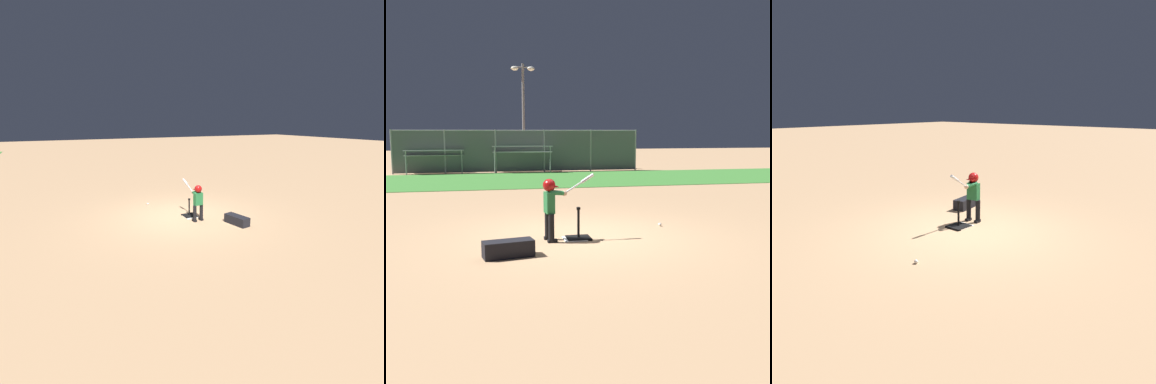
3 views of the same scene
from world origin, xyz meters
TOP-DOWN VIEW (x-y plane):
  - ground_plane at (0.00, 0.00)m, footprint 90.00×90.00m
  - home_plate at (-0.16, -0.29)m, footprint 0.44×0.44m
  - batting_tee at (-0.09, -0.28)m, footprint 0.46×0.42m
  - batter_child at (-0.62, -0.31)m, footprint 1.02×0.38m
  - baseball at (1.93, 0.54)m, footprint 0.07×0.07m
  - equipment_bag at (-1.49, -1.27)m, footprint 0.88×0.47m

SIDE VIEW (x-z plane):
  - ground_plane at x=0.00m, z-range 0.00..0.00m
  - home_plate at x=-0.16m, z-range 0.00..0.02m
  - baseball at x=1.93m, z-range 0.00..0.07m
  - batting_tee at x=-0.09m, z-range -0.24..0.39m
  - equipment_bag at x=-1.49m, z-range 0.00..0.28m
  - batter_child at x=-0.62m, z-range 0.13..1.40m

